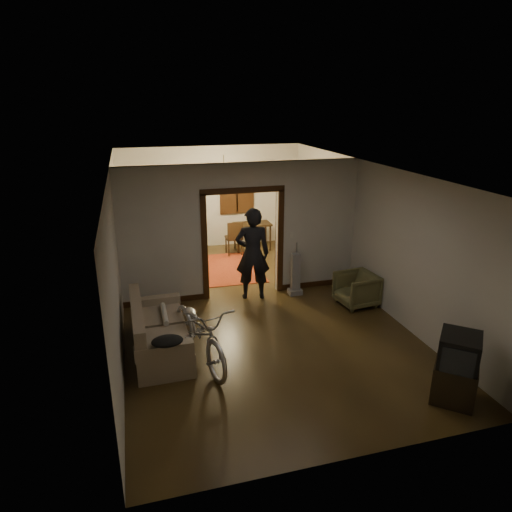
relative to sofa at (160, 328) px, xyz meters
name	(u,v)px	position (x,y,z in m)	size (l,w,h in m)	color
floor	(252,307)	(1.89, 1.21, -0.44)	(5.00, 8.50, 0.01)	#322310
ceiling	(252,168)	(1.89, 1.21, 2.36)	(5.00, 8.50, 0.01)	white
wall_back	(212,197)	(1.89, 5.46, 0.96)	(5.00, 0.02, 2.80)	beige
wall_left	(116,252)	(-0.61, 1.21, 0.96)	(0.02, 8.50, 2.80)	beige
wall_right	(369,232)	(4.39, 1.21, 0.96)	(0.02, 8.50, 2.80)	beige
partition_wall	(242,231)	(1.89, 1.96, 0.96)	(5.00, 0.14, 2.80)	beige
door_casing	(242,245)	(1.89, 1.96, 0.66)	(1.74, 0.20, 2.32)	#321B0B
far_window	(237,191)	(2.59, 5.42, 1.11)	(0.98, 0.06, 1.28)	black
chandelier	(224,172)	(1.89, 3.71, 1.91)	(0.24, 0.24, 0.24)	#FFE0A5
light_switch	(291,235)	(2.94, 1.89, 0.81)	(0.08, 0.01, 0.12)	silver
sofa	(160,328)	(0.00, 0.00, 0.00)	(0.86, 1.91, 0.88)	#796B51
rolled_paper	(164,314)	(0.10, 0.30, 0.09)	(0.09, 0.09, 0.75)	beige
jacket	(167,341)	(0.05, -0.91, 0.24)	(0.46, 0.34, 0.13)	black
bicycle	(200,331)	(0.59, -0.46, 0.09)	(0.70, 2.00, 1.05)	silver
armchair	(356,289)	(3.96, 0.78, -0.10)	(0.72, 0.74, 0.67)	brown
tv_stand	(454,381)	(3.83, -2.38, -0.16)	(0.61, 0.56, 0.56)	black
crt_tv	(459,352)	(3.83, -2.38, 0.30)	(0.57, 0.51, 0.49)	black
vacuum	(295,274)	(2.95, 1.61, 0.02)	(0.28, 0.22, 0.92)	gray
person	(253,254)	(2.03, 1.70, 0.53)	(0.71, 0.46, 1.94)	black
oriental_rug	(224,269)	(1.80, 3.52, -0.43)	(1.70, 2.23, 0.02)	maroon
locker	(169,224)	(0.65, 5.04, 0.39)	(0.83, 0.46, 1.66)	#2E3922
globe	(167,183)	(0.65, 5.04, 1.50)	(0.29, 0.29, 0.29)	#1E5972
desk	(252,237)	(2.88, 4.82, -0.07)	(1.00, 0.56, 0.74)	black
desk_chair	(234,238)	(2.29, 4.56, 0.03)	(0.41, 0.41, 0.93)	black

